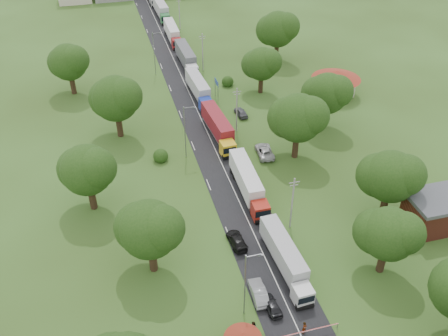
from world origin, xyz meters
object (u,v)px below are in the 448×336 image
object	(u,v)px
boom_barrier	(291,335)
pedestrian_near	(304,328)
truck_0	(286,257)
car_lane_mid	(258,292)
car_lane_front	(272,305)
info_sign	(217,85)

from	to	relation	value
boom_barrier	pedestrian_near	world-z (taller)	pedestrian_near
truck_0	car_lane_mid	distance (m)	6.25
boom_barrier	car_lane_front	bearing A→B (deg)	98.14
car_lane_front	info_sign	bearing A→B (deg)	-102.23
car_lane_mid	pedestrian_near	xyz separation A→B (m)	(3.47, -6.50, 0.12)
info_sign	car_lane_mid	size ratio (longest dim) A/B	0.85
boom_barrier	info_sign	xyz separation A→B (m)	(6.56, 60.00, 2.11)
car_lane_front	boom_barrier	bearing A→B (deg)	93.37
info_sign	truck_0	distance (m)	49.46
car_lane_front	car_lane_mid	xyz separation A→B (m)	(-0.96, 2.23, 0.12)
boom_barrier	pedestrian_near	bearing A→B (deg)	15.28
truck_0	info_sign	bearing A→B (deg)	86.18
boom_barrier	car_lane_mid	xyz separation A→B (m)	(-1.64, 7.00, -0.09)
truck_0	car_lane_front	size ratio (longest dim) A/B	3.50
car_lane_mid	pedestrian_near	size ratio (longest dim) A/B	2.64
boom_barrier	info_sign	world-z (taller)	info_sign
car_lane_front	pedestrian_near	size ratio (longest dim) A/B	2.18
boom_barrier	truck_0	size ratio (longest dim) A/B	0.66
pedestrian_near	boom_barrier	bearing A→B (deg)	152.94
truck_0	car_lane_mid	size ratio (longest dim) A/B	2.89
boom_barrier	info_sign	bearing A→B (deg)	83.76
boom_barrier	truck_0	bearing A→B (deg)	72.96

